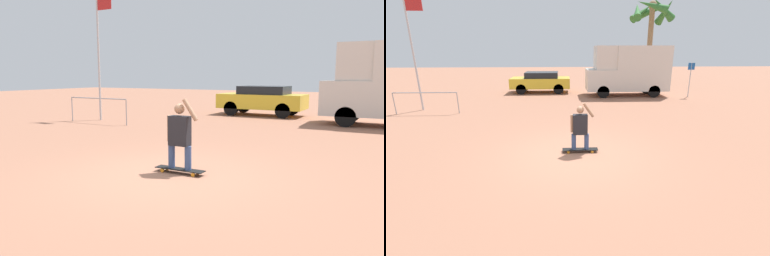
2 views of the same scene
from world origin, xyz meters
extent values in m
plane|color=#A36B51|center=(0.00, 0.00, 0.00)|extent=(80.00, 80.00, 0.00)
cube|color=black|center=(0.13, 0.22, 0.09)|extent=(1.10, 0.24, 0.02)
cylinder|color=orange|center=(-0.24, 0.12, 0.04)|extent=(0.08, 0.03, 0.08)
cylinder|color=orange|center=(-0.24, 0.32, 0.04)|extent=(0.08, 0.03, 0.08)
cylinder|color=orange|center=(0.50, 0.12, 0.04)|extent=(0.08, 0.03, 0.08)
cylinder|color=orange|center=(0.50, 0.32, 0.04)|extent=(0.08, 0.03, 0.08)
cylinder|color=#384C7A|center=(-0.07, 0.22, 0.34)|extent=(0.14, 0.14, 0.49)
cylinder|color=#384C7A|center=(0.32, 0.22, 0.34)|extent=(0.14, 0.14, 0.49)
cube|color=#232328|center=(0.13, 0.22, 0.89)|extent=(0.44, 0.22, 0.61)
sphere|color=#A37556|center=(0.13, 0.22, 1.35)|extent=(0.22, 0.22, 0.22)
cylinder|color=#A37556|center=(-0.12, 0.22, 0.93)|extent=(0.09, 0.09, 0.54)
cylinder|color=#A37556|center=(0.38, 0.22, 1.34)|extent=(0.35, 0.09, 0.45)
cylinder|color=black|center=(2.22, 9.41, 0.40)|extent=(0.80, 0.28, 0.80)
cylinder|color=black|center=(2.22, 11.22, 0.40)|extent=(0.80, 0.28, 0.80)
cube|color=silver|center=(2.13, 10.32, 1.10)|extent=(1.90, 2.09, 1.39)
cube|color=black|center=(1.75, 10.32, 1.37)|extent=(0.04, 1.78, 0.70)
cube|color=silver|center=(2.42, 10.32, 2.54)|extent=(1.33, 1.92, 1.49)
cylinder|color=black|center=(-3.36, 11.07, 0.36)|extent=(0.72, 0.22, 0.72)
cylinder|color=black|center=(-3.36, 12.75, 0.36)|extent=(0.72, 0.22, 0.72)
cylinder|color=black|center=(-0.73, 11.07, 0.36)|extent=(0.72, 0.22, 0.72)
cylinder|color=black|center=(-0.73, 12.75, 0.36)|extent=(0.72, 0.22, 0.72)
cube|color=gold|center=(-2.04, 11.91, 0.72)|extent=(4.24, 1.91, 0.72)
cube|color=black|center=(-1.93, 11.91, 1.28)|extent=(2.33, 1.68, 0.40)
cylinder|color=#B7B7BC|center=(-7.77, 6.44, 2.80)|extent=(0.09, 0.09, 5.60)
cube|color=#B22323|center=(-7.34, 6.44, 5.13)|extent=(0.76, 0.02, 0.64)
cylinder|color=#99999E|center=(-7.10, 5.57, 1.05)|extent=(3.03, 0.05, 0.05)
cylinder|color=#99999E|center=(-8.61, 5.57, 0.53)|extent=(0.04, 0.04, 1.05)
cylinder|color=#99999E|center=(-5.58, 5.57, 0.53)|extent=(0.04, 0.04, 1.05)
camera|label=1|loc=(4.02, -6.26, 2.03)|focal=35.00mm
camera|label=2|loc=(-0.35, -7.19, 3.07)|focal=24.00mm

